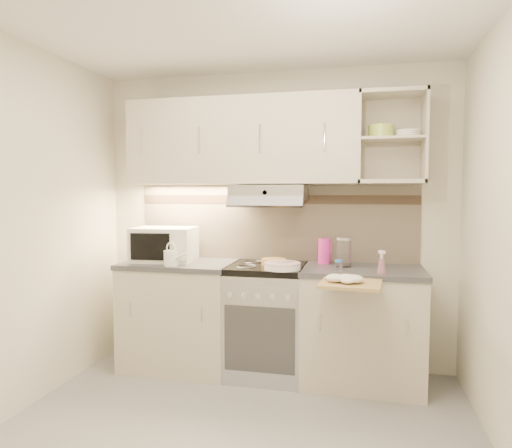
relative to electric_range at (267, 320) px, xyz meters
name	(u,v)px	position (x,y,z in m)	size (l,w,h in m)	color
ground	(230,447)	(0.00, -1.10, -0.45)	(3.00, 3.00, 0.00)	gray
room_shell	(245,169)	(0.00, -0.73, 1.18)	(3.04, 2.84, 2.52)	beige
base_cabinet_left	(180,317)	(-0.75, 0.00, -0.02)	(0.90, 0.60, 0.86)	beige
worktop_left	(180,264)	(-0.75, 0.00, 0.43)	(0.92, 0.62, 0.04)	#47474C
base_cabinet_right	(362,328)	(0.75, 0.00, -0.02)	(0.90, 0.60, 0.86)	beige
worktop_right	(363,271)	(0.75, 0.00, 0.43)	(0.92, 0.62, 0.04)	#47474C
electric_range	(267,320)	(0.00, 0.00, 0.00)	(0.60, 0.60, 0.90)	#B7B7BC
microwave	(164,244)	(-0.89, 0.01, 0.59)	(0.54, 0.42, 0.29)	white
watering_can	(172,257)	(-0.72, -0.22, 0.52)	(0.22, 0.13, 0.19)	white
plate_stack	(282,266)	(0.15, -0.18, 0.48)	(0.28, 0.28, 0.06)	white
bread_loaf	(274,262)	(0.05, 0.01, 0.47)	(0.20, 0.20, 0.05)	olive
pink_pitcher	(324,251)	(0.44, 0.18, 0.55)	(0.11, 0.10, 0.21)	#E82AA3
glass_jar	(344,252)	(0.60, 0.04, 0.57)	(0.12, 0.12, 0.23)	white
spice_jar	(339,265)	(0.57, -0.15, 0.49)	(0.06, 0.06, 0.08)	white
spray_bottle	(382,264)	(0.88, -0.22, 0.52)	(0.07, 0.07, 0.18)	#FF9AC0
cutting_board	(351,284)	(0.67, -0.48, 0.42)	(0.40, 0.36, 0.02)	tan
dish_towel	(346,279)	(0.64, -0.53, 0.46)	(0.24, 0.20, 0.06)	white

